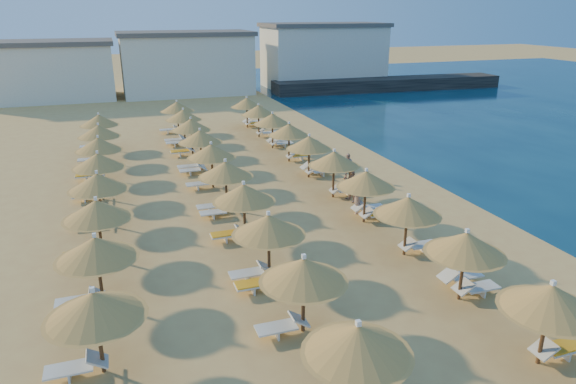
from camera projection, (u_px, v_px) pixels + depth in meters
name	position (u px, v px, depth m)	size (l,w,h in m)	color
ground	(315.00, 251.00, 21.91)	(220.00, 220.00, 0.00)	tan
jetty	(389.00, 84.00, 65.42)	(30.00, 4.00, 1.50)	black
hotel_blocks	(202.00, 62.00, 62.47)	(49.52, 8.98, 8.10)	white
parasol_row_east	(334.00, 160.00, 27.48)	(2.80, 39.94, 2.72)	brown
parasol_row_west	(226.00, 170.00, 25.67)	(2.80, 39.94, 2.72)	brown
parasol_row_inland	(98.00, 171.00, 25.48)	(2.80, 28.80, 2.72)	brown
loungers	(247.00, 199.00, 26.86)	(15.07, 38.68, 0.66)	white
beachgoer_c	(348.00, 166.00, 30.94)	(0.94, 0.39, 1.60)	tan
beachgoer_b	(351.00, 186.00, 27.22)	(0.85, 0.66, 1.75)	tan
beachgoer_a	(357.00, 197.00, 25.69)	(0.62, 0.41, 1.71)	tan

